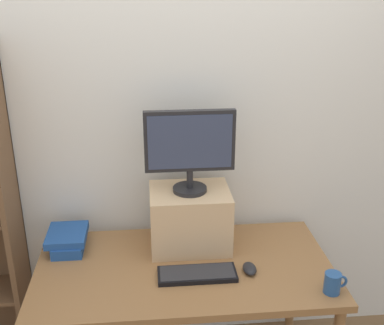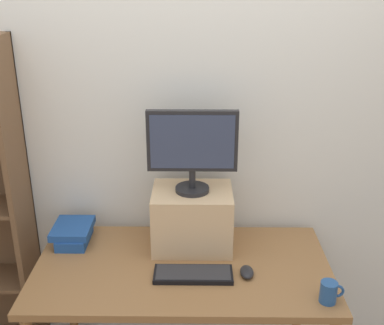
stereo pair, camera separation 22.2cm
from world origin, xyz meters
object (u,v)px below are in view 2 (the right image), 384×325
object	(u,v)px
book_stack	(74,233)
coffee_mug	(329,292)
keyboard	(193,274)
desk	(183,278)
riser_box	(192,218)
computer_mouse	(247,272)
computer_monitor	(192,147)

from	to	relation	value
book_stack	coffee_mug	xyz separation A→B (m)	(1.22, -0.49, 0.00)
keyboard	book_stack	size ratio (longest dim) A/B	1.51
desk	book_stack	size ratio (longest dim) A/B	5.86
riser_box	computer_mouse	xyz separation A→B (m)	(0.26, -0.28, -0.14)
computer_monitor	coffee_mug	size ratio (longest dim) A/B	4.17
computer_monitor	riser_box	bearing A→B (deg)	90.00
computer_mouse	book_stack	xyz separation A→B (m)	(-0.89, 0.30, 0.03)
riser_box	computer_mouse	world-z (taller)	riser_box
desk	keyboard	xyz separation A→B (m)	(0.05, -0.09, 0.09)
riser_box	computer_monitor	distance (m)	0.39
riser_box	coffee_mug	bearing A→B (deg)	-38.09
riser_box	book_stack	bearing A→B (deg)	177.86
coffee_mug	book_stack	bearing A→B (deg)	158.17
keyboard	coffee_mug	bearing A→B (deg)	-16.89
riser_box	keyboard	xyz separation A→B (m)	(0.01, -0.29, -0.14)
computer_monitor	book_stack	xyz separation A→B (m)	(-0.63, 0.02, -0.50)
computer_monitor	keyboard	world-z (taller)	computer_monitor
computer_mouse	coffee_mug	bearing A→B (deg)	-29.64
coffee_mug	riser_box	bearing A→B (deg)	141.91
coffee_mug	computer_mouse	bearing A→B (deg)	150.36
computer_mouse	book_stack	bearing A→B (deg)	161.37
computer_monitor	coffee_mug	distance (m)	0.90
computer_monitor	computer_mouse	distance (m)	0.65
desk	keyboard	size ratio (longest dim) A/B	3.89
keyboard	computer_mouse	world-z (taller)	computer_mouse
coffee_mug	keyboard	bearing A→B (deg)	163.11
keyboard	riser_box	bearing A→B (deg)	91.56
computer_monitor	computer_mouse	bearing A→B (deg)	-46.53
book_stack	coffee_mug	size ratio (longest dim) A/B	2.33
desk	computer_mouse	distance (m)	0.33
desk	computer_monitor	bearing A→B (deg)	76.58
riser_box	coffee_mug	size ratio (longest dim) A/B	3.82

